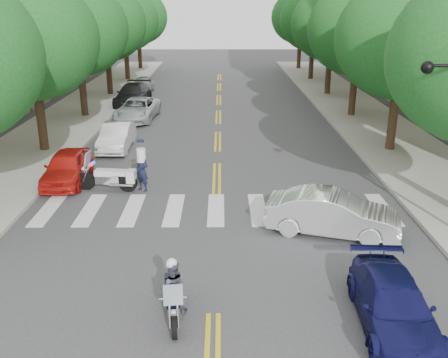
{
  "coord_description": "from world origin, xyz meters",
  "views": [
    {
      "loc": [
        0.21,
        -10.46,
        7.31
      ],
      "look_at": [
        0.29,
        6.24,
        1.3
      ],
      "focal_mm": 40.0,
      "sensor_mm": 36.0,
      "label": 1
    }
  ],
  "objects_px": {
    "officer_standing": "(142,171)",
    "sedan_blue": "(393,305)",
    "motorcycle_parked": "(112,178)",
    "convertible": "(332,214)",
    "motorcycle_police": "(173,291)"
  },
  "relations": [
    {
      "from": "officer_standing",
      "to": "sedan_blue",
      "type": "distance_m",
      "value": 11.54
    },
    {
      "from": "motorcycle_parked",
      "to": "sedan_blue",
      "type": "height_order",
      "value": "motorcycle_parked"
    },
    {
      "from": "sedan_blue",
      "to": "convertible",
      "type": "bearing_deg",
      "value": 97.79
    },
    {
      "from": "motorcycle_parked",
      "to": "sedan_blue",
      "type": "relative_size",
      "value": 0.62
    },
    {
      "from": "officer_standing",
      "to": "sedan_blue",
      "type": "xyz_separation_m",
      "value": [
        7.22,
        -9.0,
        -0.27
      ]
    },
    {
      "from": "sedan_blue",
      "to": "motorcycle_police",
      "type": "bearing_deg",
      "value": 179.06
    },
    {
      "from": "officer_standing",
      "to": "sedan_blue",
      "type": "bearing_deg",
      "value": -18.24
    },
    {
      "from": "officer_standing",
      "to": "convertible",
      "type": "xyz_separation_m",
      "value": [
        6.83,
        -4.0,
        -0.14
      ]
    },
    {
      "from": "officer_standing",
      "to": "motorcycle_police",
      "type": "bearing_deg",
      "value": -43.77
    },
    {
      "from": "convertible",
      "to": "sedan_blue",
      "type": "relative_size",
      "value": 1.08
    },
    {
      "from": "motorcycle_parked",
      "to": "officer_standing",
      "type": "height_order",
      "value": "officer_standing"
    },
    {
      "from": "officer_standing",
      "to": "convertible",
      "type": "height_order",
      "value": "officer_standing"
    },
    {
      "from": "motorcycle_police",
      "to": "sedan_blue",
      "type": "height_order",
      "value": "motorcycle_police"
    },
    {
      "from": "motorcycle_police",
      "to": "convertible",
      "type": "distance_m",
      "value": 6.66
    },
    {
      "from": "motorcycle_police",
      "to": "convertible",
      "type": "height_order",
      "value": "motorcycle_police"
    }
  ]
}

